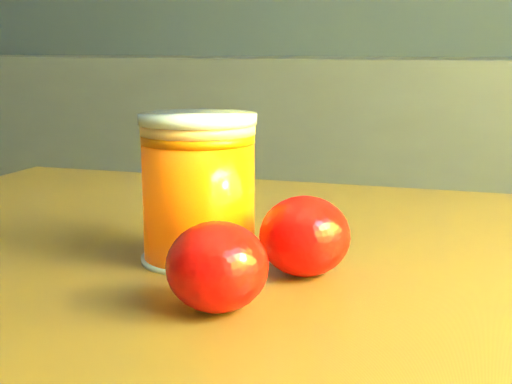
% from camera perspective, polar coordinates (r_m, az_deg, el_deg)
% --- Properties ---
extents(kitchen_counter, '(3.15, 0.60, 0.90)m').
position_cam_1_polar(kitchen_counter, '(2.13, -1.41, -1.45)').
color(kitchen_counter, '#54555A').
rests_on(kitchen_counter, ground).
extents(juice_glass, '(0.09, 0.09, 0.11)m').
position_cam_1_polar(juice_glass, '(0.53, -4.60, 0.25)').
color(juice_glass, '#FF5705').
rests_on(juice_glass, table).
extents(orange_front, '(0.07, 0.07, 0.06)m').
position_cam_1_polar(orange_front, '(0.43, -3.13, -5.98)').
color(orange_front, '#FA0F05').
rests_on(orange_front, table).
extents(orange_back, '(0.07, 0.07, 0.06)m').
position_cam_1_polar(orange_back, '(0.50, 3.92, -3.54)').
color(orange_back, '#FA0F05').
rests_on(orange_back, table).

